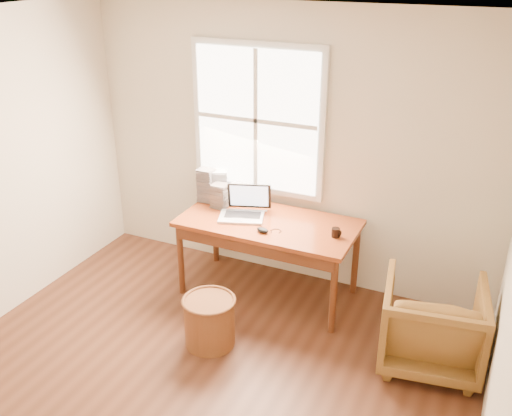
{
  "coord_description": "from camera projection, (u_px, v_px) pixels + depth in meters",
  "views": [
    {
      "loc": [
        1.82,
        -2.46,
        2.98
      ],
      "look_at": [
        -0.06,
        1.65,
        0.93
      ],
      "focal_mm": 40.0,
      "sensor_mm": 36.0,
      "label": 1
    }
  ],
  "objects": [
    {
      "name": "cd_stack_d",
      "position": [
        239.0,
        193.0,
        5.49
      ],
      "size": [
        0.18,
        0.17,
        0.19
      ],
      "primitive_type": "cube",
      "rotation": [
        0.0,
        0.0,
        -0.27
      ],
      "color": "silver",
      "rests_on": "desk"
    },
    {
      "name": "mouse",
      "position": [
        263.0,
        230.0,
        4.93
      ],
      "size": [
        0.13,
        0.11,
        0.04
      ],
      "primitive_type": "ellipsoid",
      "rotation": [
        0.0,
        0.0,
        -0.34
      ],
      "color": "black",
      "rests_on": "desk"
    },
    {
      "name": "laptop",
      "position": [
        241.0,
        205.0,
        5.14
      ],
      "size": [
        0.46,
        0.47,
        0.27
      ],
      "primitive_type": null,
      "rotation": [
        0.0,
        0.0,
        0.33
      ],
      "color": "silver",
      "rests_on": "desk"
    },
    {
      "name": "desk",
      "position": [
        268.0,
        223.0,
        5.15
      ],
      "size": [
        1.6,
        0.8,
        0.04
      ],
      "primitive_type": "cube",
      "color": "brown",
      "rests_on": "room_shell"
    },
    {
      "name": "cd_stack_a",
      "position": [
        219.0,
        186.0,
        5.5
      ],
      "size": [
        0.2,
        0.19,
        0.31
      ],
      "primitive_type": "cube",
      "rotation": [
        0.0,
        0.0,
        0.42
      ],
      "color": "silver",
      "rests_on": "desk"
    },
    {
      "name": "coffee_mug",
      "position": [
        336.0,
        233.0,
        4.84
      ],
      "size": [
        0.08,
        0.08,
        0.08
      ],
      "primitive_type": "cylinder",
      "rotation": [
        0.0,
        0.0,
        0.15
      ],
      "color": "black",
      "rests_on": "desk"
    },
    {
      "name": "cd_stack_b",
      "position": [
        220.0,
        196.0,
        5.38
      ],
      "size": [
        0.16,
        0.14,
        0.23
      ],
      "primitive_type": "cube",
      "rotation": [
        0.0,
        0.0,
        -0.07
      ],
      "color": "#28292E",
      "rests_on": "desk"
    },
    {
      "name": "armchair",
      "position": [
        432.0,
        324.0,
        4.39
      ],
      "size": [
        0.86,
        0.88,
        0.7
      ],
      "primitive_type": "imported",
      "rotation": [
        0.0,
        0.0,
        3.29
      ],
      "color": "brown",
      "rests_on": "room_shell"
    },
    {
      "name": "room_shell",
      "position": [
        162.0,
        242.0,
        3.56
      ],
      "size": [
        4.04,
        4.54,
        2.64
      ],
      "color": "#522D1C",
      "rests_on": "ground"
    },
    {
      "name": "wicker_stool",
      "position": [
        210.0,
        322.0,
        4.66
      ],
      "size": [
        0.5,
        0.5,
        0.41
      ],
      "primitive_type": "cylinder",
      "rotation": [
        0.0,
        0.0,
        0.24
      ],
      "color": "brown",
      "rests_on": "room_shell"
    },
    {
      "name": "cd_stack_c",
      "position": [
        206.0,
        185.0,
        5.48
      ],
      "size": [
        0.15,
        0.14,
        0.33
      ],
      "primitive_type": "cube",
      "rotation": [
        0.0,
        0.0,
        0.04
      ],
      "color": "gray",
      "rests_on": "desk"
    }
  ]
}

